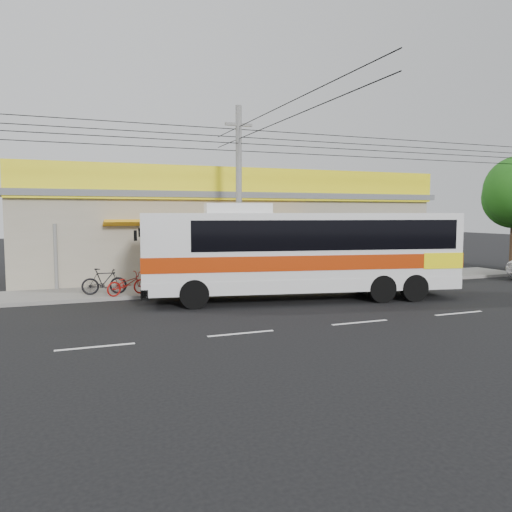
{
  "coord_description": "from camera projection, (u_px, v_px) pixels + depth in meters",
  "views": [
    {
      "loc": [
        -8.71,
        -15.79,
        3.46
      ],
      "look_at": [
        -1.78,
        2.0,
        1.81
      ],
      "focal_mm": 35.0,
      "sensor_mm": 36.0,
      "label": 1
    }
  ],
  "objects": [
    {
      "name": "coach_bus",
      "position": [
        307.0,
        249.0,
        19.83
      ],
      "size": [
        12.7,
        4.98,
        3.83
      ],
      "rotation": [
        0.0,
        0.0,
        -0.19
      ],
      "color": "silver",
      "rests_on": "ground"
    },
    {
      "name": "sidewalk",
      "position": [
        260.0,
        285.0,
        23.67
      ],
      "size": [
        30.0,
        3.2,
        0.15
      ],
      "primitive_type": "cube",
      "color": "slate",
      "rests_on": "ground"
    },
    {
      "name": "utility_pole",
      "position": [
        239.0,
        139.0,
        21.36
      ],
      "size": [
        34.0,
        14.0,
        8.04
      ],
      "color": "slate",
      "rests_on": "ground"
    },
    {
      "name": "motorbike_red",
      "position": [
        127.0,
        284.0,
        20.13
      ],
      "size": [
        1.88,
        1.25,
        0.93
      ],
      "primitive_type": "imported",
      "rotation": [
        0.0,
        0.0,
        1.96
      ],
      "color": "maroon",
      "rests_on": "sidewalk"
    },
    {
      "name": "storefront_building",
      "position": [
        225.0,
        233.0,
        28.62
      ],
      "size": [
        22.6,
        9.2,
        5.7
      ],
      "color": "gray",
      "rests_on": "ground"
    },
    {
      "name": "lane_markings",
      "position": [
        360.0,
        323.0,
        15.79
      ],
      "size": [
        50.0,
        0.12,
        0.01
      ],
      "primitive_type": null,
      "color": "silver",
      "rests_on": "ground"
    },
    {
      "name": "ground",
      "position": [
        322.0,
        309.0,
        18.11
      ],
      "size": [
        120.0,
        120.0,
        0.0
      ],
      "primitive_type": "plane",
      "color": "black",
      "rests_on": "ground"
    },
    {
      "name": "motorbike_dark",
      "position": [
        104.0,
        281.0,
        20.3
      ],
      "size": [
        1.81,
        0.63,
        1.07
      ],
      "primitive_type": "imported",
      "rotation": [
        0.0,
        0.0,
        1.5
      ],
      "color": "black",
      "rests_on": "sidewalk"
    }
  ]
}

